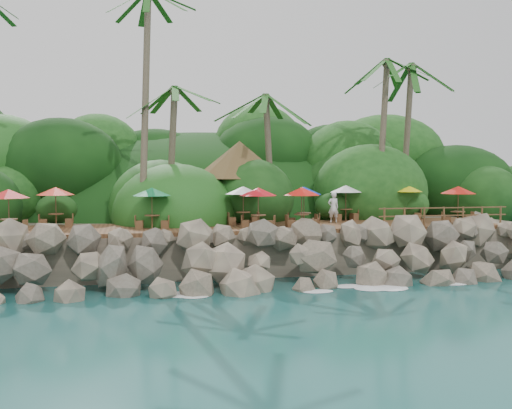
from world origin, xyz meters
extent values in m
plane|color=#19514F|center=(0.00, 0.00, 0.00)|extent=(140.00, 140.00, 0.00)
cube|color=gray|center=(0.00, 16.00, 1.05)|extent=(32.00, 25.20, 2.10)
ellipsoid|color=#143811|center=(0.00, 23.50, 0.00)|extent=(44.80, 28.00, 15.40)
cube|color=brown|center=(0.00, 6.00, 2.20)|extent=(26.00, 5.00, 0.20)
ellipsoid|color=white|center=(-9.00, 0.30, 0.03)|extent=(1.20, 0.80, 0.06)
ellipsoid|color=white|center=(-6.00, 0.30, 0.03)|extent=(1.20, 0.80, 0.06)
ellipsoid|color=white|center=(-3.00, 0.30, 0.03)|extent=(1.20, 0.80, 0.06)
ellipsoid|color=white|center=(0.00, 0.30, 0.03)|extent=(1.20, 0.80, 0.06)
ellipsoid|color=white|center=(3.00, 0.30, 0.03)|extent=(1.20, 0.80, 0.06)
ellipsoid|color=white|center=(6.00, 0.30, 0.03)|extent=(1.20, 0.80, 0.06)
ellipsoid|color=white|center=(9.00, 0.30, 0.03)|extent=(1.20, 0.80, 0.06)
cylinder|color=brown|center=(-5.58, 8.21, 8.72)|extent=(0.92, 3.06, 12.63)
cylinder|color=brown|center=(-4.17, 8.75, 5.99)|extent=(0.81, 1.24, 7.37)
ellipsoid|color=#23601E|center=(-4.17, 8.75, 9.67)|extent=(6.00, 6.00, 2.40)
cylinder|color=brown|center=(1.45, 9.20, 5.88)|extent=(0.99, 0.90, 7.17)
ellipsoid|color=#23601E|center=(1.45, 9.20, 9.46)|extent=(6.00, 6.00, 2.40)
cylinder|color=brown|center=(8.28, 8.73, 7.07)|extent=(1.44, 1.60, 9.49)
ellipsoid|color=#23601E|center=(8.28, 8.73, 11.85)|extent=(6.00, 6.00, 2.40)
cylinder|color=brown|center=(10.09, 9.23, 6.91)|extent=(0.54, 1.12, 9.23)
ellipsoid|color=#23601E|center=(10.09, 9.23, 11.53)|extent=(6.00, 6.00, 2.40)
cylinder|color=brown|center=(-1.54, 8.61, 3.50)|extent=(0.16, 0.16, 2.40)
cylinder|color=brown|center=(1.26, 8.61, 3.50)|extent=(0.16, 0.16, 2.40)
cylinder|color=brown|center=(-1.54, 11.41, 3.50)|extent=(0.16, 0.16, 2.40)
cylinder|color=brown|center=(1.26, 11.41, 3.50)|extent=(0.16, 0.16, 2.40)
cone|color=brown|center=(-0.14, 10.01, 5.80)|extent=(5.48, 5.48, 2.20)
cylinder|color=brown|center=(-0.22, 4.40, 2.63)|extent=(0.07, 0.07, 0.66)
cylinder|color=brown|center=(-0.22, 4.40, 2.97)|extent=(0.75, 0.75, 0.04)
cylinder|color=brown|center=(-0.22, 4.40, 3.29)|extent=(0.04, 0.04, 1.97)
cone|color=red|center=(-0.22, 4.40, 4.14)|extent=(1.88, 1.88, 0.40)
cube|color=brown|center=(-0.79, 4.66, 2.51)|extent=(0.50, 0.50, 0.41)
cube|color=brown|center=(0.35, 4.14, 2.51)|extent=(0.50, 0.50, 0.41)
cylinder|color=brown|center=(2.01, 4.40, 2.63)|extent=(0.07, 0.07, 0.66)
cylinder|color=brown|center=(2.01, 4.40, 2.97)|extent=(0.75, 0.75, 0.04)
cylinder|color=brown|center=(2.01, 4.40, 3.29)|extent=(0.04, 0.04, 1.97)
cone|color=red|center=(2.01, 4.40, 4.14)|extent=(1.88, 1.88, 0.40)
cube|color=brown|center=(1.38, 4.31, 2.51)|extent=(0.43, 0.43, 0.41)
cube|color=brown|center=(2.63, 4.49, 2.51)|extent=(0.43, 0.43, 0.41)
cylinder|color=brown|center=(-11.80, 4.40, 2.63)|extent=(0.07, 0.07, 0.66)
cylinder|color=brown|center=(-11.80, 4.40, 2.97)|extent=(0.75, 0.75, 0.04)
cylinder|color=brown|center=(-11.80, 4.40, 3.29)|extent=(0.04, 0.04, 1.97)
cone|color=red|center=(-11.80, 4.40, 4.14)|extent=(1.88, 1.88, 0.40)
cube|color=brown|center=(-11.23, 4.15, 2.51)|extent=(0.50, 0.50, 0.41)
cylinder|color=brown|center=(-0.59, 6.49, 2.63)|extent=(0.07, 0.07, 0.66)
cylinder|color=brown|center=(-0.59, 6.49, 2.97)|extent=(0.75, 0.75, 0.04)
cylinder|color=brown|center=(-0.59, 6.49, 3.29)|extent=(0.04, 0.04, 1.97)
cone|color=silver|center=(-0.59, 6.49, 4.14)|extent=(1.88, 1.88, 0.40)
cube|color=brown|center=(-1.21, 6.45, 2.51)|extent=(0.40, 0.40, 0.41)
cube|color=brown|center=(0.04, 6.54, 2.51)|extent=(0.40, 0.40, 0.41)
cylinder|color=brown|center=(-4.38, 7.54, 2.63)|extent=(0.07, 0.07, 0.66)
cylinder|color=brown|center=(-4.38, 7.54, 2.97)|extent=(0.75, 0.75, 0.04)
cylinder|color=brown|center=(-4.38, 7.54, 3.29)|extent=(0.04, 0.04, 1.97)
cone|color=#0D1EA9|center=(-4.38, 7.54, 4.14)|extent=(1.88, 1.88, 0.40)
cube|color=brown|center=(-4.95, 7.28, 2.51)|extent=(0.50, 0.50, 0.41)
cube|color=brown|center=(-3.81, 7.80, 2.51)|extent=(0.50, 0.50, 0.41)
cylinder|color=brown|center=(-10.13, 7.30, 2.63)|extent=(0.07, 0.07, 0.66)
cylinder|color=brown|center=(-10.13, 7.30, 2.97)|extent=(0.75, 0.75, 0.04)
cylinder|color=brown|center=(-10.13, 7.30, 3.29)|extent=(0.04, 0.04, 1.97)
cone|color=red|center=(-10.13, 7.30, 4.14)|extent=(1.88, 1.88, 0.40)
cube|color=brown|center=(-10.76, 7.28, 2.51)|extent=(0.39, 0.39, 0.41)
cube|color=brown|center=(-9.50, 7.32, 2.51)|extent=(0.39, 0.39, 0.41)
cylinder|color=brown|center=(2.38, 5.24, 2.63)|extent=(0.07, 0.07, 0.66)
cylinder|color=brown|center=(2.38, 5.24, 2.97)|extent=(0.75, 0.75, 0.04)
cylinder|color=brown|center=(2.38, 5.24, 3.29)|extent=(0.04, 0.04, 1.97)
cone|color=#0D2EB3|center=(2.38, 5.24, 4.14)|extent=(1.88, 1.88, 0.40)
cube|color=brown|center=(1.79, 5.45, 2.51)|extent=(0.48, 0.48, 0.41)
cube|color=brown|center=(2.97, 5.03, 2.51)|extent=(0.48, 0.48, 0.41)
cylinder|color=brown|center=(10.72, 4.45, 2.63)|extent=(0.07, 0.07, 0.66)
cylinder|color=brown|center=(10.72, 4.45, 2.97)|extent=(0.75, 0.75, 0.04)
cylinder|color=brown|center=(10.72, 4.45, 3.29)|extent=(0.04, 0.04, 1.97)
cone|color=red|center=(10.72, 4.45, 4.14)|extent=(1.88, 1.88, 0.40)
cube|color=brown|center=(10.10, 4.52, 2.51)|extent=(0.42, 0.42, 0.41)
cube|color=brown|center=(11.35, 4.37, 2.51)|extent=(0.42, 0.42, 0.41)
cylinder|color=brown|center=(-5.38, 5.38, 2.63)|extent=(0.07, 0.07, 0.66)
cylinder|color=brown|center=(-5.38, 5.38, 2.97)|extent=(0.75, 0.75, 0.04)
cylinder|color=brown|center=(-5.38, 5.38, 3.29)|extent=(0.04, 0.04, 1.97)
cone|color=#0C7139|center=(-5.38, 5.38, 4.14)|extent=(1.88, 1.88, 0.40)
cube|color=brown|center=(-6.00, 5.46, 2.51)|extent=(0.42, 0.42, 0.41)
cube|color=brown|center=(-4.75, 5.30, 2.51)|extent=(0.42, 0.42, 0.41)
cylinder|color=brown|center=(9.33, 7.60, 2.63)|extent=(0.07, 0.07, 0.66)
cylinder|color=brown|center=(9.33, 7.60, 2.97)|extent=(0.75, 0.75, 0.04)
cylinder|color=brown|center=(9.33, 7.60, 3.29)|extent=(0.04, 0.04, 1.97)
cone|color=yellow|center=(9.33, 7.60, 4.14)|extent=(1.88, 1.88, 0.40)
cube|color=brown|center=(8.74, 7.82, 2.51)|extent=(0.48, 0.48, 0.41)
cube|color=brown|center=(9.92, 7.38, 2.51)|extent=(0.48, 0.48, 0.41)
cylinder|color=brown|center=(5.57, 7.60, 2.63)|extent=(0.07, 0.07, 0.66)
cylinder|color=brown|center=(5.57, 7.60, 2.97)|extent=(0.75, 0.75, 0.04)
cylinder|color=brown|center=(5.57, 7.60, 3.29)|extent=(0.04, 0.04, 1.97)
cone|color=silver|center=(5.57, 7.60, 4.14)|extent=(1.88, 1.88, 0.40)
cube|color=brown|center=(4.98, 7.39, 2.51)|extent=(0.48, 0.48, 0.41)
cube|color=brown|center=(6.16, 7.81, 2.51)|extent=(0.48, 0.48, 0.41)
cylinder|color=brown|center=(6.14, 3.65, 2.80)|extent=(0.10, 0.10, 1.00)
cylinder|color=brown|center=(7.24, 3.65, 2.80)|extent=(0.10, 0.10, 1.00)
cylinder|color=brown|center=(8.34, 3.65, 2.80)|extent=(0.10, 0.10, 1.00)
cylinder|color=brown|center=(9.44, 3.65, 2.80)|extent=(0.10, 0.10, 1.00)
cylinder|color=brown|center=(10.54, 3.65, 2.80)|extent=(0.10, 0.10, 1.00)
cylinder|color=brown|center=(11.64, 3.65, 2.80)|extent=(0.10, 0.10, 1.00)
cylinder|color=brown|center=(12.74, 3.65, 2.80)|extent=(0.10, 0.10, 1.00)
cube|color=brown|center=(9.44, 3.65, 3.25)|extent=(7.20, 0.06, 0.06)
cube|color=brown|center=(9.44, 3.65, 2.85)|extent=(7.20, 0.06, 0.06)
imported|color=silver|center=(4.48, 6.65, 3.14)|extent=(0.61, 0.40, 1.68)
camera|label=1|loc=(-6.25, -23.45, 5.23)|focal=40.54mm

